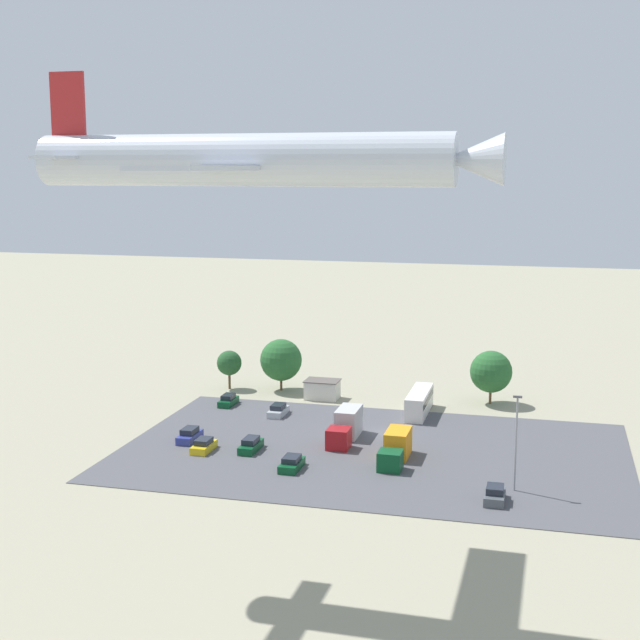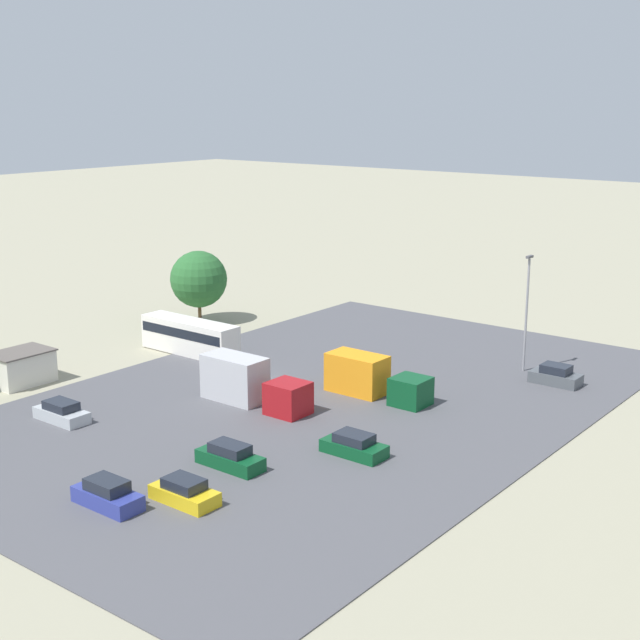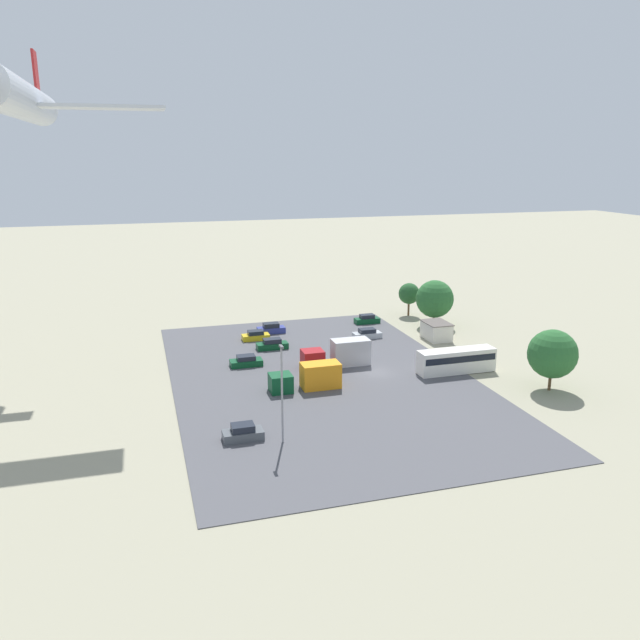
# 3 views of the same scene
# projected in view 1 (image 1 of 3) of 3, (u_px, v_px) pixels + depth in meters

# --- Properties ---
(ground_plane) EXTENTS (400.00, 400.00, 0.00)m
(ground_plane) POSITION_uv_depth(u_px,v_px,m) (385.00, 433.00, 110.45)
(ground_plane) COLOR gray
(parking_lot_surface) EXTENTS (57.99, 36.94, 0.08)m
(parking_lot_surface) POSITION_uv_depth(u_px,v_px,m) (373.00, 451.00, 103.34)
(parking_lot_surface) COLOR #4C4C51
(parking_lot_surface) RESTS_ON ground
(shed_building) EXTENTS (4.86, 3.57, 2.70)m
(shed_building) POSITION_uv_depth(u_px,v_px,m) (322.00, 389.00, 126.95)
(shed_building) COLOR silver
(shed_building) RESTS_ON ground
(bus) EXTENTS (2.48, 10.32, 3.06)m
(bus) POSITION_uv_depth(u_px,v_px,m) (419.00, 401.00, 118.95)
(bus) COLOR silver
(bus) RESTS_ON ground
(parked_car_0) EXTENTS (1.96, 4.00, 1.61)m
(parked_car_0) POSITION_uv_depth(u_px,v_px,m) (495.00, 495.00, 87.58)
(parked_car_0) COLOR #4C5156
(parked_car_0) RESTS_ON ground
(parked_car_1) EXTENTS (1.71, 4.18, 1.50)m
(parked_car_1) POSITION_uv_depth(u_px,v_px,m) (228.00, 401.00, 123.34)
(parked_car_1) COLOR #0C4723
(parked_car_1) RESTS_ON ground
(parked_car_2) EXTENTS (1.97, 4.29, 1.46)m
(parked_car_2) POSITION_uv_depth(u_px,v_px,m) (292.00, 464.00, 97.10)
(parked_car_2) COLOR #0C4723
(parked_car_2) RESTS_ON ground
(parked_car_3) EXTENTS (1.76, 4.55, 1.56)m
(parked_car_3) POSITION_uv_depth(u_px,v_px,m) (251.00, 445.00, 103.42)
(parked_car_3) COLOR #0C4723
(parked_car_3) RESTS_ON ground
(parked_car_4) EXTENTS (1.89, 4.13, 1.46)m
(parked_car_4) POSITION_uv_depth(u_px,v_px,m) (204.00, 446.00, 103.37)
(parked_car_4) COLOR gold
(parked_car_4) RESTS_ON ground
(parked_car_5) EXTENTS (1.87, 4.37, 1.47)m
(parked_car_5) POSITION_uv_depth(u_px,v_px,m) (278.00, 410.00, 118.35)
(parked_car_5) COLOR #ADB2B7
(parked_car_5) RESTS_ON ground
(parked_car_6) EXTENTS (1.84, 4.36, 1.63)m
(parked_car_6) POSITION_uv_depth(u_px,v_px,m) (190.00, 436.00, 107.04)
(parked_car_6) COLOR navy
(parked_car_6) RESTS_ON ground
(parked_truck_0) EXTENTS (2.56, 8.61, 3.07)m
(parked_truck_0) POSITION_uv_depth(u_px,v_px,m) (396.00, 448.00, 99.97)
(parked_truck_0) COLOR #0C4723
(parked_truck_0) RESTS_ON ground
(parked_truck_1) EXTENTS (2.59, 9.22, 3.45)m
(parked_truck_1) POSITION_uv_depth(u_px,v_px,m) (346.00, 426.00, 107.70)
(parked_truck_1) COLOR maroon
(parked_truck_1) RESTS_ON ground
(tree_near_shed) EXTENTS (5.85, 5.85, 7.51)m
(tree_near_shed) POSITION_uv_depth(u_px,v_px,m) (491.00, 372.00, 123.68)
(tree_near_shed) COLOR brown
(tree_near_shed) RESTS_ON ground
(tree_apron_mid) EXTENTS (6.18, 6.18, 7.69)m
(tree_apron_mid) POSITION_uv_depth(u_px,v_px,m) (281.00, 360.00, 131.12)
(tree_apron_mid) COLOR brown
(tree_apron_mid) RESTS_ON ground
(tree_apron_far) EXTENTS (3.69, 3.69, 5.79)m
(tree_apron_far) POSITION_uv_depth(u_px,v_px,m) (229.00, 363.00, 132.16)
(tree_apron_far) COLOR brown
(tree_apron_far) RESTS_ON ground
(light_pole_lot_centre) EXTENTS (0.90, 0.28, 9.93)m
(light_pole_lot_centre) POSITION_uv_depth(u_px,v_px,m) (516.00, 439.00, 89.83)
(light_pole_lot_centre) COLOR gray
(light_pole_lot_centre) RESTS_ON ground
(airplane) EXTENTS (36.61, 29.89, 8.99)m
(airplane) POSITION_uv_depth(u_px,v_px,m) (258.00, 160.00, 67.86)
(airplane) COLOR silver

